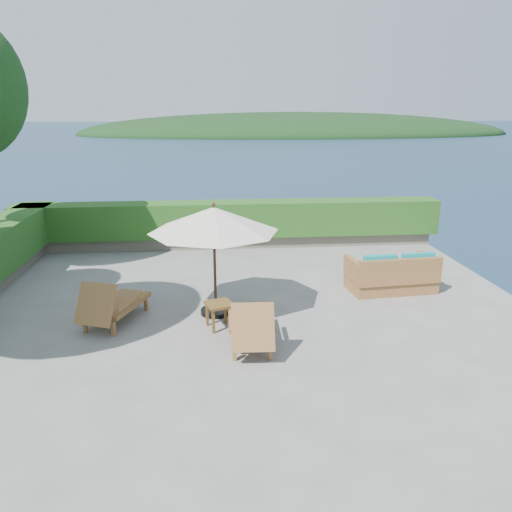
{
  "coord_description": "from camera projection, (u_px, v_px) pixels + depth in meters",
  "views": [
    {
      "loc": [
        -0.6,
        -8.83,
        3.95
      ],
      "look_at": [
        0.3,
        0.8,
        1.1
      ],
      "focal_mm": 35.0,
      "sensor_mm": 36.0,
      "label": 1
    }
  ],
  "objects": [
    {
      "name": "ground",
      "position": [
        244.0,
        323.0,
        9.6
      ],
      "size": [
        12.0,
        12.0,
        0.0
      ],
      "primitive_type": "plane",
      "color": "gray",
      "rests_on": "ground"
    },
    {
      "name": "foundation",
      "position": [
        245.0,
        394.0,
        10.04
      ],
      "size": [
        12.0,
        12.0,
        3.0
      ],
      "primitive_type": "cube",
      "color": "#564F44",
      "rests_on": "ocean"
    },
    {
      "name": "ocean",
      "position": [
        245.0,
        455.0,
        10.45
      ],
      "size": [
        600.0,
        600.0,
        0.0
      ],
      "primitive_type": "plane",
      "color": "#152242",
      "rests_on": "ground"
    },
    {
      "name": "offshore_island",
      "position": [
        295.0,
        134.0,
        146.39
      ],
      "size": [
        126.0,
        57.6,
        12.6
      ],
      "primitive_type": "ellipsoid",
      "color": "black",
      "rests_on": "ocean"
    },
    {
      "name": "planter_wall_far",
      "position": [
        231.0,
        241.0,
        14.9
      ],
      "size": [
        12.0,
        0.6,
        0.36
      ],
      "primitive_type": "cube",
      "color": "#6C6356",
      "rests_on": "ground"
    },
    {
      "name": "hedge_far",
      "position": [
        231.0,
        219.0,
        14.71
      ],
      "size": [
        12.4,
        0.9,
        1.0
      ],
      "primitive_type": "cube",
      "color": "#194313",
      "rests_on": "planter_wall_far"
    },
    {
      "name": "patio_umbrella",
      "position": [
        214.0,
        221.0,
        9.5
      ],
      "size": [
        2.73,
        2.73,
        2.26
      ],
      "rotation": [
        0.0,
        0.0,
        0.08
      ],
      "color": "black",
      "rests_on": "ground"
    },
    {
      "name": "lounge_left",
      "position": [
        112.0,
        304.0,
        9.44
      ],
      "size": [
        1.23,
        1.81,
        0.97
      ],
      "rotation": [
        0.0,
        0.0,
        -0.36
      ],
      "color": "olive",
      "rests_on": "ground"
    },
    {
      "name": "lounge_right",
      "position": [
        251.0,
        325.0,
        8.51
      ],
      "size": [
        0.81,
        1.72,
        0.98
      ],
      "rotation": [
        0.0,
        0.0,
        -0.04
      ],
      "color": "olive",
      "rests_on": "ground"
    },
    {
      "name": "side_table",
      "position": [
        219.0,
        307.0,
        9.27
      ],
      "size": [
        0.59,
        0.59,
        0.5
      ],
      "rotation": [
        0.0,
        0.0,
        0.31
      ],
      "color": "brown",
      "rests_on": "ground"
    },
    {
      "name": "wicker_loveseat",
      "position": [
        392.0,
        276.0,
        11.19
      ],
      "size": [
        2.0,
        1.15,
        0.94
      ],
      "rotation": [
        0.0,
        0.0,
        0.09
      ],
      "color": "olive",
      "rests_on": "ground"
    }
  ]
}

